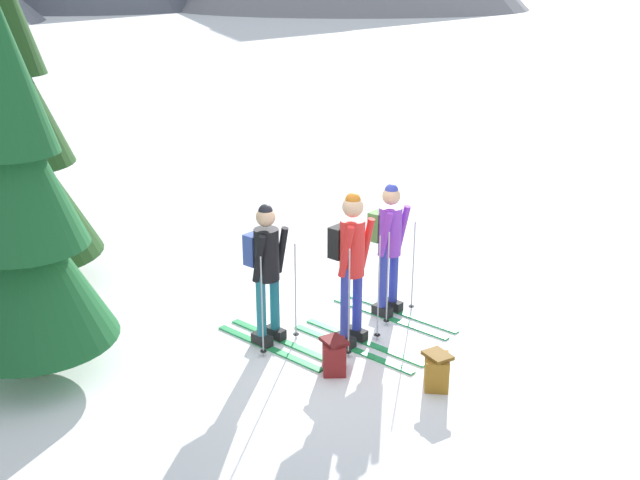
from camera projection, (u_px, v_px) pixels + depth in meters
name	position (u px, v px, depth m)	size (l,w,h in m)	color
ground_plane	(327.00, 337.00, 8.64)	(400.00, 400.00, 0.00)	white
skier_in_black	(266.00, 267.00, 8.21)	(0.81, 1.61, 1.68)	green
skier_in_red	(351.00, 260.00, 8.16)	(0.83, 1.70, 1.82)	green
skier_in_purple	(389.00, 243.00, 8.92)	(0.84, 1.71, 1.69)	green
pine_tree_near	(20.00, 207.00, 7.29)	(1.68, 1.68, 4.05)	#51381E
pine_tree_far	(10.00, 126.00, 9.33)	(1.99, 1.99, 4.82)	#51381E
backpack_on_snow_front	(437.00, 370.00, 7.56)	(0.38, 0.40, 0.38)	#99661E
backpack_on_snow_beside	(334.00, 356.00, 7.85)	(0.36, 0.40, 0.38)	maroon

